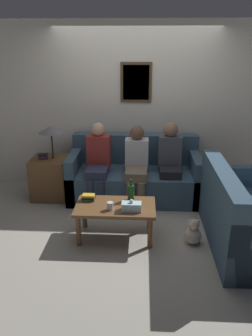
# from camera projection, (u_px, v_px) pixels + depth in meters

# --- Properties ---
(ground_plane) EXTENTS (16.00, 16.00, 0.00)m
(ground_plane) POSITION_uv_depth(u_px,v_px,m) (133.00, 211.00, 4.70)
(ground_plane) COLOR #ADA899
(wall_back) EXTENTS (9.00, 0.08, 2.60)m
(wall_back) POSITION_uv_depth(u_px,v_px,m) (136.00, 108.00, 5.18)
(wall_back) COLOR silver
(wall_back) RESTS_ON ground_plane
(couch_main) EXTENTS (1.97, 0.90, 0.92)m
(couch_main) POSITION_uv_depth(u_px,v_px,m) (134.00, 177.00, 5.09)
(couch_main) COLOR #385166
(couch_main) RESTS_ON ground_plane
(couch_side) EXTENTS (0.90, 1.61, 0.92)m
(couch_side) POSITION_uv_depth(u_px,v_px,m) (244.00, 219.00, 3.84)
(couch_side) COLOR #385166
(couch_side) RESTS_ON ground_plane
(coffee_table) EXTENTS (0.96, 0.54, 0.43)m
(coffee_table) POSITION_uv_depth(u_px,v_px,m) (115.00, 210.00, 3.96)
(coffee_table) COLOR brown
(coffee_table) RESTS_ON ground_plane
(side_table_with_lamp) EXTENTS (0.53, 0.53, 1.13)m
(side_table_with_lamp) POSITION_uv_depth(u_px,v_px,m) (51.00, 174.00, 5.04)
(side_table_with_lamp) COLOR brown
(side_table_with_lamp) RESTS_ON ground_plane
(wine_bottle) EXTENTS (0.08, 0.08, 0.28)m
(wine_bottle) POSITION_uv_depth(u_px,v_px,m) (131.00, 192.00, 4.04)
(wine_bottle) COLOR #19421E
(wine_bottle) RESTS_ON coffee_table
(drinking_glass) EXTENTS (0.07, 0.07, 0.10)m
(drinking_glass) POSITION_uv_depth(u_px,v_px,m) (110.00, 206.00, 3.82)
(drinking_glass) COLOR silver
(drinking_glass) RESTS_ON coffee_table
(book_stack) EXTENTS (0.16, 0.12, 0.08)m
(book_stack) POSITION_uv_depth(u_px,v_px,m) (89.00, 197.00, 4.06)
(book_stack) COLOR #237547
(book_stack) RESTS_ON coffee_table
(tissue_box) EXTENTS (0.23, 0.12, 0.15)m
(tissue_box) POSITION_uv_depth(u_px,v_px,m) (131.00, 206.00, 3.80)
(tissue_box) COLOR silver
(tissue_box) RESTS_ON coffee_table
(person_left) EXTENTS (0.34, 0.59, 1.18)m
(person_left) POSITION_uv_depth(u_px,v_px,m) (98.00, 160.00, 4.82)
(person_left) COLOR #2D334C
(person_left) RESTS_ON ground_plane
(person_middle) EXTENTS (0.34, 0.63, 1.14)m
(person_middle) POSITION_uv_depth(u_px,v_px,m) (136.00, 162.00, 4.79)
(person_middle) COLOR #756651
(person_middle) RESTS_ON ground_plane
(person_right) EXTENTS (0.34, 0.57, 1.19)m
(person_right) POSITION_uv_depth(u_px,v_px,m) (170.00, 160.00, 4.82)
(person_right) COLOR black
(person_right) RESTS_ON ground_plane
(teddy_bear) EXTENTS (0.21, 0.21, 0.32)m
(teddy_bear) POSITION_uv_depth(u_px,v_px,m) (193.00, 233.00, 3.91)
(teddy_bear) COLOR beige
(teddy_bear) RESTS_ON ground_plane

